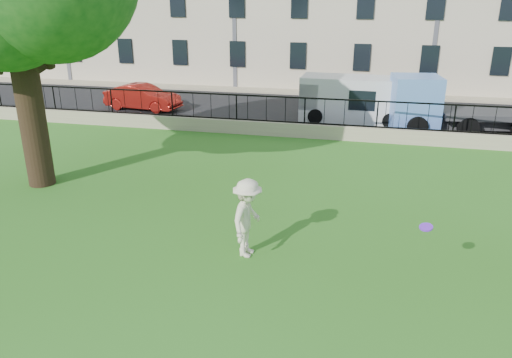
% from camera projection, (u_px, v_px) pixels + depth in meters
% --- Properties ---
extents(ground, '(120.00, 120.00, 0.00)m').
position_uv_depth(ground, '(224.00, 286.00, 10.58)').
color(ground, '#2C6518').
rests_on(ground, ground).
extents(retaining_wall, '(50.00, 0.40, 0.60)m').
position_uv_depth(retaining_wall, '(304.00, 130.00, 21.42)').
color(retaining_wall, gray).
rests_on(retaining_wall, ground).
extents(iron_railing, '(50.00, 0.05, 1.13)m').
position_uv_depth(iron_railing, '(305.00, 111.00, 21.12)').
color(iron_railing, black).
rests_on(iron_railing, retaining_wall).
extents(street, '(60.00, 9.00, 0.01)m').
position_uv_depth(street, '(317.00, 113.00, 25.81)').
color(street, black).
rests_on(street, ground).
extents(sidewalk, '(60.00, 1.40, 0.12)m').
position_uv_depth(sidewalk, '(327.00, 93.00, 30.53)').
color(sidewalk, gray).
rests_on(sidewalk, ground).
extents(man, '(0.85, 1.31, 1.90)m').
position_uv_depth(man, '(248.00, 218.00, 11.54)').
color(man, beige).
rests_on(man, ground).
extents(frisbee, '(0.28, 0.27, 0.12)m').
position_uv_depth(frisbee, '(426.00, 227.00, 9.95)').
color(frisbee, '#6C24D0').
extents(red_sedan, '(4.19, 1.89, 1.33)m').
position_uv_depth(red_sedan, '(143.00, 97.00, 26.34)').
color(red_sedan, '#A71B14').
rests_on(red_sedan, street).
extents(white_van, '(5.12, 2.14, 2.13)m').
position_uv_depth(white_van, '(355.00, 99.00, 23.84)').
color(white_van, silver).
rests_on(white_van, street).
extents(blue_truck, '(6.08, 2.86, 2.46)m').
position_uv_depth(blue_truck, '(459.00, 105.00, 21.89)').
color(blue_truck, '#6291E6').
rests_on(blue_truck, street).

